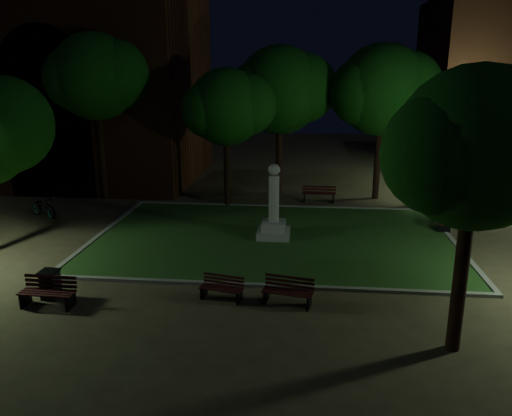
{
  "coord_description": "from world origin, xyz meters",
  "views": [
    {
      "loc": [
        1.3,
        -18.48,
        7.03
      ],
      "look_at": [
        -0.66,
        1.0,
        1.63
      ],
      "focal_mm": 35.0,
      "sensor_mm": 36.0,
      "label": 1
    }
  ],
  "objects_px": {
    "bench_right_side": "(443,222)",
    "bench_far_side": "(319,194)",
    "bench_west_near": "(48,293)",
    "bicycle": "(44,207)",
    "bench_near_right": "(288,292)",
    "trash_bin": "(50,284)",
    "monument": "(274,217)",
    "bench_near_left": "(222,288)"
  },
  "relations": [
    {
      "from": "bench_west_near",
      "to": "trash_bin",
      "type": "relative_size",
      "value": 1.81
    },
    {
      "from": "bench_near_left",
      "to": "trash_bin",
      "type": "relative_size",
      "value": 1.54
    },
    {
      "from": "trash_bin",
      "to": "monument",
      "type": "bearing_deg",
      "value": 44.62
    },
    {
      "from": "bench_far_side",
      "to": "trash_bin",
      "type": "height_order",
      "value": "bench_far_side"
    },
    {
      "from": "bench_west_near",
      "to": "bench_far_side",
      "type": "xyz_separation_m",
      "value": [
        8.55,
        13.5,
        0.03
      ]
    },
    {
      "from": "bench_near_right",
      "to": "trash_bin",
      "type": "distance_m",
      "value": 7.55
    },
    {
      "from": "monument",
      "to": "bench_far_side",
      "type": "bearing_deg",
      "value": 72.0
    },
    {
      "from": "bench_near_right",
      "to": "bench_west_near",
      "type": "bearing_deg",
      "value": -161.84
    },
    {
      "from": "bench_west_near",
      "to": "bench_far_side",
      "type": "relative_size",
      "value": 0.94
    },
    {
      "from": "bench_west_near",
      "to": "bench_near_left",
      "type": "bearing_deg",
      "value": 12.66
    },
    {
      "from": "bench_far_side",
      "to": "trash_bin",
      "type": "distance_m",
      "value": 15.66
    },
    {
      "from": "bench_west_near",
      "to": "bench_right_side",
      "type": "height_order",
      "value": "bench_west_near"
    },
    {
      "from": "bench_far_side",
      "to": "trash_bin",
      "type": "relative_size",
      "value": 1.92
    },
    {
      "from": "bench_far_side",
      "to": "bicycle",
      "type": "height_order",
      "value": "bicycle"
    },
    {
      "from": "monument",
      "to": "bench_near_right",
      "type": "distance_m",
      "value": 6.33
    },
    {
      "from": "bench_near_left",
      "to": "trash_bin",
      "type": "height_order",
      "value": "trash_bin"
    },
    {
      "from": "bench_west_near",
      "to": "bench_right_side",
      "type": "relative_size",
      "value": 1.11
    },
    {
      "from": "bench_near_left",
      "to": "bench_west_near",
      "type": "bearing_deg",
      "value": -156.52
    },
    {
      "from": "bench_near_right",
      "to": "bench_far_side",
      "type": "bearing_deg",
      "value": 96.0
    },
    {
      "from": "bench_far_side",
      "to": "monument",
      "type": "bearing_deg",
      "value": 72.65
    },
    {
      "from": "bench_near_left",
      "to": "bench_near_right",
      "type": "relative_size",
      "value": 0.88
    },
    {
      "from": "monument",
      "to": "bench_far_side",
      "type": "height_order",
      "value": "monument"
    },
    {
      "from": "bench_near_left",
      "to": "bicycle",
      "type": "relative_size",
      "value": 0.74
    },
    {
      "from": "bench_near_left",
      "to": "bench_west_near",
      "type": "relative_size",
      "value": 0.85
    },
    {
      "from": "monument",
      "to": "bench_far_side",
      "type": "relative_size",
      "value": 1.76
    },
    {
      "from": "bench_near_right",
      "to": "bench_far_side",
      "type": "xyz_separation_m",
      "value": [
        1.21,
        12.64,
        0.06
      ]
    },
    {
      "from": "bench_far_side",
      "to": "bicycle",
      "type": "relative_size",
      "value": 0.93
    },
    {
      "from": "bench_near_left",
      "to": "bench_far_side",
      "type": "distance_m",
      "value": 12.92
    },
    {
      "from": "bench_near_left",
      "to": "bench_right_side",
      "type": "distance_m",
      "value": 11.99
    },
    {
      "from": "bench_far_side",
      "to": "bench_near_left",
      "type": "bearing_deg",
      "value": 75.79
    },
    {
      "from": "bicycle",
      "to": "bench_near_left",
      "type": "bearing_deg",
      "value": -97.93
    },
    {
      "from": "bench_near_right",
      "to": "bench_far_side",
      "type": "distance_m",
      "value": 12.7
    },
    {
      "from": "monument",
      "to": "bicycle",
      "type": "relative_size",
      "value": 1.63
    },
    {
      "from": "bench_right_side",
      "to": "bench_west_near",
      "type": "bearing_deg",
      "value": 134.96
    },
    {
      "from": "bench_near_right",
      "to": "monument",
      "type": "bearing_deg",
      "value": 109.35
    },
    {
      "from": "bench_right_side",
      "to": "bench_far_side",
      "type": "distance_m",
      "value": 7.06
    },
    {
      "from": "bench_near_left",
      "to": "trash_bin",
      "type": "distance_m",
      "value": 5.47
    },
    {
      "from": "bench_right_side",
      "to": "bicycle",
      "type": "height_order",
      "value": "bicycle"
    },
    {
      "from": "bench_west_near",
      "to": "trash_bin",
      "type": "height_order",
      "value": "trash_bin"
    },
    {
      "from": "monument",
      "to": "bench_west_near",
      "type": "xyz_separation_m",
      "value": [
        -6.48,
        -7.11,
        -0.52
      ]
    },
    {
      "from": "bench_right_side",
      "to": "trash_bin",
      "type": "bearing_deg",
      "value": 133.08
    },
    {
      "from": "bench_near_left",
      "to": "bench_near_right",
      "type": "distance_m",
      "value": 2.11
    }
  ]
}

